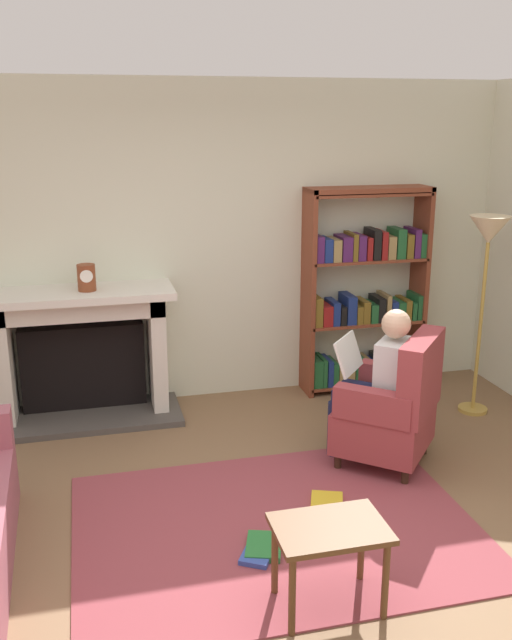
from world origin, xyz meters
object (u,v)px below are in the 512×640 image
object	(u,v)px
fireplace	(82,349)
bookshelf	(365,296)
armchair_reading	(394,408)
seated_reader	(379,379)
mantel_clock	(86,278)
side_table	(330,539)
floor_lamp	(488,248)

from	to	relation	value
fireplace	bookshelf	distance (m)	2.48
armchair_reading	seated_reader	world-z (taller)	seated_reader
bookshelf	seated_reader	size ratio (longest dim) A/B	1.59
armchair_reading	fireplace	bearing A→B (deg)	-82.72
mantel_clock	bookshelf	world-z (taller)	bookshelf
bookshelf	armchair_reading	bearing A→B (deg)	-103.86
fireplace	side_table	world-z (taller)	fireplace
bookshelf	floor_lamp	xyz separation A→B (m)	(0.71, -0.74, 0.53)
floor_lamp	mantel_clock	bearing A→B (deg)	168.90
mantel_clock	armchair_reading	world-z (taller)	mantel_clock
bookshelf	fireplace	bearing A→B (deg)	-179.22
floor_lamp	side_table	bearing A→B (deg)	-134.80
fireplace	mantel_clock	distance (m)	0.63
seated_reader	bookshelf	bearing A→B (deg)	-157.19
armchair_reading	bookshelf	bearing A→B (deg)	-152.98
fireplace	mantel_clock	world-z (taller)	mantel_clock
bookshelf	side_table	xyz separation A→B (m)	(-1.31, -2.77, -0.47)
fireplace	floor_lamp	size ratio (longest dim) A/B	0.92
side_table	floor_lamp	bearing A→B (deg)	45.20
fireplace	seated_reader	distance (m)	2.41
fireplace	side_table	bearing A→B (deg)	-67.21
mantel_clock	fireplace	bearing A→B (deg)	125.43
armchair_reading	side_table	distance (m)	1.65
fireplace	bookshelf	bearing A→B (deg)	0.78
bookshelf	floor_lamp	size ratio (longest dim) A/B	1.10
fireplace	floor_lamp	world-z (taller)	floor_lamp
armchair_reading	floor_lamp	distance (m)	1.59
mantel_clock	bookshelf	distance (m)	2.41
fireplace	armchair_reading	xyz separation A→B (m)	(2.11, -1.40, -0.15)
mantel_clock	armchair_reading	distance (m)	2.53
armchair_reading	side_table	bearing A→B (deg)	5.44
side_table	floor_lamp	world-z (taller)	floor_lamp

